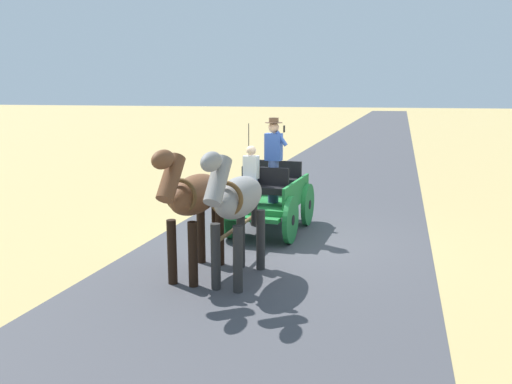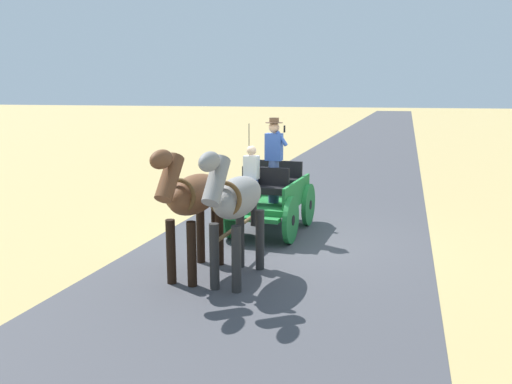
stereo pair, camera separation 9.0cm
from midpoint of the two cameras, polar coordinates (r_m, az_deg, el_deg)
ground_plane at (r=10.66m, az=3.61°, el=-5.37°), size 200.00×200.00×0.00m
road_surface at (r=10.66m, az=3.62°, el=-5.35°), size 5.57×160.00×0.01m
horse_drawn_carriage at (r=11.07m, az=1.34°, el=-0.38°), size 1.52×4.51×2.50m
horse_near_side at (r=8.04m, az=-2.51°, el=-1.03°), size 0.64×2.13×2.21m
horse_off_side at (r=8.34m, az=-7.33°, el=-0.68°), size 0.64×2.13×2.21m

